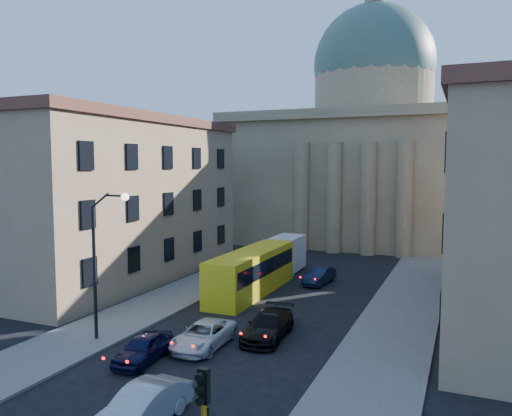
# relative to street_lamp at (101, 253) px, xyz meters

# --- Properties ---
(sidewalk_left) EXTENTS (5.00, 60.00, 0.15)m
(sidewalk_left) POSITION_rel_street_lamp_xyz_m (-1.53, 10.00, -5.21)
(sidewalk_left) COLOR #5D5A55
(sidewalk_left) RESTS_ON ground
(sidewalk_right) EXTENTS (5.00, 60.00, 0.15)m
(sidewalk_right) POSITION_rel_street_lamp_xyz_m (15.47, 10.00, -5.21)
(sidewalk_right) COLOR #5D5A55
(sidewalk_right) RESTS_ON ground
(church) EXTENTS (68.02, 28.76, 36.60)m
(church) POSITION_rel_street_lamp_xyz_m (6.97, 47.47, 6.59)
(church) COLOR #756548
(church) RESTS_ON ground
(building_left) EXTENTS (11.60, 26.60, 14.70)m
(building_left) POSITION_rel_street_lamp_xyz_m (-10.03, 14.00, 2.14)
(building_left) COLOR #A58061
(building_left) RESTS_ON ground
(street_lamp) EXTENTS (2.62, 0.44, 8.83)m
(street_lamp) POSITION_rel_street_lamp_xyz_m (0.00, 0.00, 0.00)
(street_lamp) COLOR black
(street_lamp) RESTS_ON ground
(car_left_near) EXTENTS (2.02, 4.37, 1.45)m
(car_left_near) POSITION_rel_street_lamp_xyz_m (3.88, -1.47, -4.56)
(car_left_near) COLOR black
(car_left_near) RESTS_ON ground
(car_right_near) EXTENTS (2.01, 4.92, 1.59)m
(car_right_near) POSITION_rel_street_lamp_xyz_m (7.78, -7.00, -4.49)
(car_right_near) COLOR #979A9E
(car_right_near) RESTS_ON ground
(car_left_mid) EXTENTS (2.46, 5.11, 1.40)m
(car_left_mid) POSITION_rel_street_lamp_xyz_m (5.82, 1.59, -4.58)
(car_left_mid) COLOR silver
(car_left_mid) RESTS_ON ground
(car_right_mid) EXTENTS (2.54, 5.48, 1.55)m
(car_right_mid) POSITION_rel_street_lamp_xyz_m (8.67, 4.37, -4.51)
(car_right_mid) COLOR black
(car_right_mid) RESTS_ON ground
(car_right_far) EXTENTS (1.84, 3.72, 1.22)m
(car_right_far) POSITION_rel_street_lamp_xyz_m (8.57, 6.41, -4.68)
(car_right_far) COLOR #47484C
(car_right_far) RESTS_ON ground
(car_right_distant) EXTENTS (2.04, 4.54, 1.45)m
(car_right_distant) POSITION_rel_street_lamp_xyz_m (7.77, 18.79, -4.56)
(car_right_distant) COLOR black
(car_right_distant) RESTS_ON ground
(city_bus) EXTENTS (2.89, 12.30, 3.47)m
(city_bus) POSITION_rel_street_lamp_xyz_m (3.59, 13.68, -3.42)
(city_bus) COLOR yellow
(city_bus) RESTS_ON ground
(box_truck) EXTENTS (2.58, 6.29, 3.43)m
(box_truck) POSITION_rel_street_lamp_xyz_m (3.47, 21.84, -3.66)
(box_truck) COLOR silver
(box_truck) RESTS_ON ground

